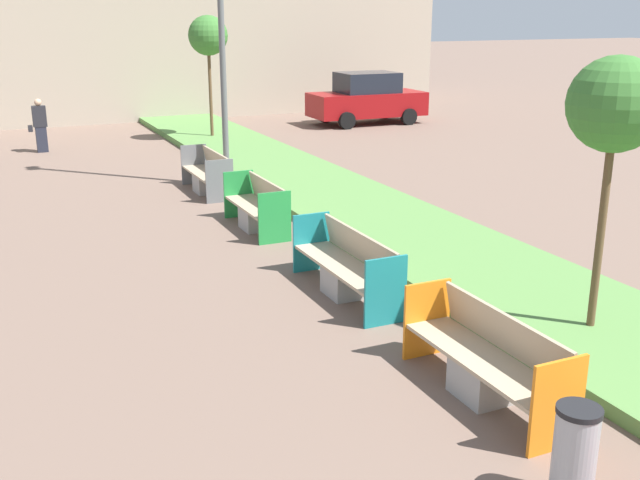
{
  "coord_description": "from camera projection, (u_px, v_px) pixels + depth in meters",
  "views": [
    {
      "loc": [
        -3.69,
        0.88,
        3.99
      ],
      "look_at": [
        0.9,
        10.92,
        0.6
      ],
      "focal_mm": 42.0,
      "sensor_mm": 36.0,
      "label": 1
    }
  ],
  "objects": [
    {
      "name": "bench_teal_frame",
      "position": [
        347.0,
        270.0,
        10.88
      ],
      "size": [
        0.65,
        2.45,
        0.94
      ],
      "color": "#9E9B96",
      "rests_on": "ground"
    },
    {
      "name": "bench_green_frame",
      "position": [
        258.0,
        210.0,
        14.18
      ],
      "size": [
        0.65,
        2.03,
        0.94
      ],
      "color": "#9E9B96",
      "rests_on": "ground"
    },
    {
      "name": "bench_grey_frame",
      "position": [
        208.0,
        177.0,
        17.06
      ],
      "size": [
        0.65,
        2.1,
        0.94
      ],
      "color": "#9E9B96",
      "rests_on": "ground"
    },
    {
      "name": "planter_grass_strip",
      "position": [
        411.0,
        236.0,
        13.55
      ],
      "size": [
        2.8,
        120.0,
        0.18
      ],
      "color": "#568442",
      "rests_on": "ground"
    },
    {
      "name": "pedestrian_walking",
      "position": [
        40.0,
        126.0,
        21.84
      ],
      "size": [
        0.53,
        0.24,
        1.56
      ],
      "color": "#232633",
      "rests_on": "ground"
    },
    {
      "name": "sapling_tree_far",
      "position": [
        208.0,
        36.0,
        22.97
      ],
      "size": [
        1.22,
        1.22,
        3.88
      ],
      "color": "brown",
      "rests_on": "ground"
    },
    {
      "name": "parked_car_distant",
      "position": [
        367.0,
        99.0,
        27.34
      ],
      "size": [
        4.24,
        2.0,
        1.86
      ],
      "rotation": [
        0.0,
        0.0,
        -0.02
      ],
      "color": "maroon",
      "rests_on": "ground"
    },
    {
      "name": "litter_bin",
      "position": [
        574.0,
        455.0,
        6.22
      ],
      "size": [
        0.38,
        0.38,
        0.9
      ],
      "color": "#9EA0A5",
      "rests_on": "ground"
    },
    {
      "name": "bench_orange_frame",
      "position": [
        487.0,
        365.0,
        7.98
      ],
      "size": [
        0.65,
        2.3,
        0.94
      ],
      "color": "#9E9B96",
      "rests_on": "ground"
    },
    {
      "name": "sapling_tree_near",
      "position": [
        615.0,
        107.0,
        8.67
      ],
      "size": [
        1.13,
        1.13,
        3.52
      ],
      "color": "brown",
      "rests_on": "ground"
    }
  ]
}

